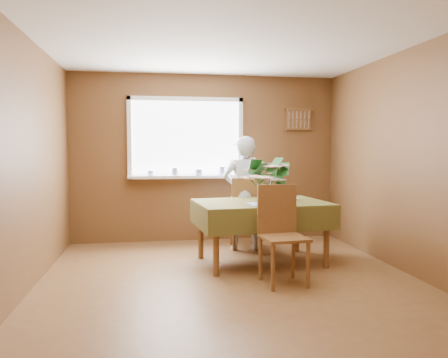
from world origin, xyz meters
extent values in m
plane|color=brown|center=(0.00, 0.00, 0.00)|extent=(4.50, 4.50, 0.00)
plane|color=white|center=(0.00, 0.00, 2.50)|extent=(4.50, 4.50, 0.00)
plane|color=brown|center=(0.00, 2.25, 1.25)|extent=(4.00, 0.00, 4.00)
plane|color=brown|center=(0.00, -2.25, 1.25)|extent=(4.00, 0.00, 4.00)
plane|color=brown|center=(-2.00, 0.00, 1.25)|extent=(0.00, 4.50, 4.50)
plane|color=brown|center=(2.00, 0.00, 1.25)|extent=(0.00, 4.50, 4.50)
cube|color=white|center=(-0.30, 2.23, 1.55)|extent=(1.60, 0.01, 1.10)
cube|color=white|center=(-0.30, 2.22, 2.13)|extent=(1.72, 0.06, 0.06)
cube|color=white|center=(-0.30, 2.22, 0.97)|extent=(1.72, 0.06, 0.06)
cube|color=white|center=(-1.13, 2.22, 1.55)|extent=(0.06, 0.06, 1.22)
cube|color=white|center=(0.53, 2.22, 1.55)|extent=(0.06, 0.06, 1.22)
cube|color=white|center=(-0.30, 2.15, 0.98)|extent=(1.72, 0.20, 0.04)
cylinder|color=white|center=(-0.83, 2.13, 1.04)|extent=(0.09, 0.09, 0.08)
cylinder|color=white|center=(-0.48, 2.13, 1.06)|extent=(0.11, 0.11, 0.12)
cylinder|color=white|center=(-0.12, 2.13, 1.05)|extent=(0.12, 0.12, 0.09)
cylinder|color=white|center=(0.23, 2.13, 1.06)|extent=(0.10, 0.10, 0.13)
cube|color=brown|center=(1.45, 2.23, 1.85)|extent=(0.40, 0.03, 0.30)
cube|color=brown|center=(1.45, 2.21, 2.00)|extent=(0.44, 0.04, 0.03)
cube|color=brown|center=(1.45, 2.21, 1.70)|extent=(0.44, 0.04, 0.03)
cylinder|color=brown|center=(-0.13, 0.32, 0.35)|extent=(0.07, 0.07, 0.70)
cylinder|color=brown|center=(1.19, 0.44, 0.35)|extent=(0.07, 0.07, 0.70)
cylinder|color=brown|center=(-0.20, 1.14, 0.35)|extent=(0.07, 0.07, 0.70)
cylinder|color=brown|center=(1.12, 1.27, 0.35)|extent=(0.07, 0.07, 0.70)
cube|color=brown|center=(0.50, 0.79, 0.72)|extent=(1.57, 1.12, 0.04)
cube|color=#443F18|center=(0.50, 0.79, 0.75)|extent=(1.63, 1.19, 0.01)
cube|color=#443F18|center=(0.54, 0.27, 0.60)|extent=(1.54, 0.15, 0.28)
cube|color=#443F18|center=(0.45, 1.31, 0.60)|extent=(1.54, 0.15, 0.28)
cube|color=#443F18|center=(-0.27, 0.72, 0.60)|extent=(0.11, 1.05, 0.28)
cube|color=#443F18|center=(1.26, 0.86, 0.60)|extent=(0.11, 1.05, 0.28)
cube|color=#4DA0DA|center=(0.52, 0.55, 0.76)|extent=(0.47, 0.37, 0.01)
cylinder|color=brown|center=(0.68, 1.78, 0.23)|extent=(0.04, 0.04, 0.46)
cylinder|color=brown|center=(0.31, 1.81, 0.23)|extent=(0.04, 0.04, 0.46)
cylinder|color=brown|center=(0.65, 1.42, 0.23)|extent=(0.04, 0.04, 0.46)
cylinder|color=brown|center=(0.28, 1.45, 0.23)|extent=(0.04, 0.04, 0.46)
cube|color=brown|center=(0.48, 1.62, 0.47)|extent=(0.46, 0.46, 0.03)
cube|color=brown|center=(0.47, 1.42, 0.74)|extent=(0.43, 0.06, 0.51)
cylinder|color=brown|center=(0.35, -0.27, 0.23)|extent=(0.04, 0.04, 0.47)
cylinder|color=brown|center=(0.72, -0.24, 0.23)|extent=(0.04, 0.04, 0.47)
cylinder|color=brown|center=(0.32, 0.10, 0.23)|extent=(0.04, 0.04, 0.47)
cylinder|color=brown|center=(0.69, 0.13, 0.23)|extent=(0.04, 0.04, 0.47)
cube|color=brown|center=(0.52, -0.07, 0.48)|extent=(0.47, 0.47, 0.03)
cube|color=brown|center=(0.50, 0.13, 0.76)|extent=(0.44, 0.07, 0.52)
imported|color=white|center=(0.43, 1.50, 0.78)|extent=(0.59, 0.40, 1.56)
cylinder|color=white|center=(0.48, 0.53, 0.82)|extent=(0.11, 0.11, 0.14)
cylinder|color=#33662D|center=(0.48, 0.53, 0.94)|extent=(0.07, 0.07, 0.10)
cylinder|color=white|center=(0.91, 0.94, 0.76)|extent=(0.27, 0.27, 0.01)
cube|color=silver|center=(0.63, 0.56, 0.76)|extent=(0.07, 0.21, 0.00)
camera|label=1|loc=(-0.80, -4.32, 1.40)|focal=35.00mm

